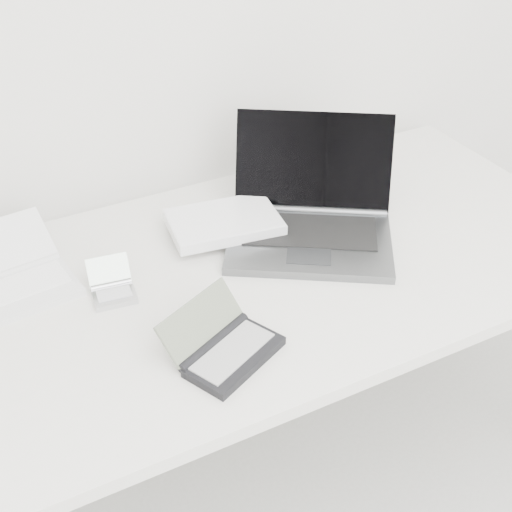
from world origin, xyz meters
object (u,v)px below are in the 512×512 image
desk (260,282)px  palmtop_charcoal (225,347)px  netbook_open_white (17,278)px  laptop_large (286,220)px

desk → palmtop_charcoal: size_ratio=6.66×
netbook_open_white → palmtop_charcoal: size_ratio=1.21×
desk → netbook_open_white: bearing=160.4°
laptop_large → netbook_open_white: bearing=-156.0°
netbook_open_white → palmtop_charcoal: bearing=-59.7°
palmtop_charcoal → desk: bearing=24.6°
desk → laptop_large: 0.16m
netbook_open_white → palmtop_charcoal: (0.30, -0.40, 0.00)m
palmtop_charcoal → laptop_large: bearing=20.2°
desk → netbook_open_white: (-0.49, 0.17, 0.07)m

